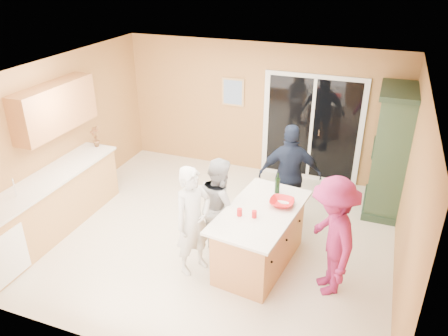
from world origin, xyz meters
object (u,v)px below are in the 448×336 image
(green_hutch, at_px, (390,153))
(woman_navy, at_px, (290,175))
(woman_white, at_px, (193,221))
(kitchen_island, at_px, (260,239))
(woman_grey, at_px, (220,205))
(woman_magenta, at_px, (332,237))

(green_hutch, distance_m, woman_navy, 1.79)
(green_hutch, bearing_deg, woman_white, -131.99)
(green_hutch, bearing_deg, kitchen_island, -125.25)
(woman_white, xyz_separation_m, woman_navy, (0.95, 1.67, 0.06))
(green_hutch, bearing_deg, woman_grey, -136.88)
(kitchen_island, distance_m, woman_magenta, 1.09)
(woman_white, bearing_deg, woman_magenta, -54.55)
(woman_navy, distance_m, woman_magenta, 1.68)
(woman_navy, relative_size, woman_magenta, 1.03)
(woman_grey, bearing_deg, woman_white, 129.73)
(woman_magenta, bearing_deg, green_hutch, 141.28)
(woman_navy, height_order, woman_magenta, woman_navy)
(green_hutch, height_order, woman_magenta, green_hutch)
(kitchen_island, distance_m, green_hutch, 2.83)
(green_hutch, bearing_deg, woman_navy, -145.33)
(kitchen_island, bearing_deg, woman_navy, 91.62)
(woman_grey, relative_size, woman_magenta, 0.90)
(kitchen_island, xyz_separation_m, green_hutch, (1.59, 2.25, 0.63))
(green_hutch, xyz_separation_m, woman_white, (-2.41, -2.68, -0.26))
(green_hutch, xyz_separation_m, woman_grey, (-2.25, -2.10, -0.30))
(kitchen_island, height_order, woman_magenta, woman_magenta)
(kitchen_island, bearing_deg, green_hutch, 62.28)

